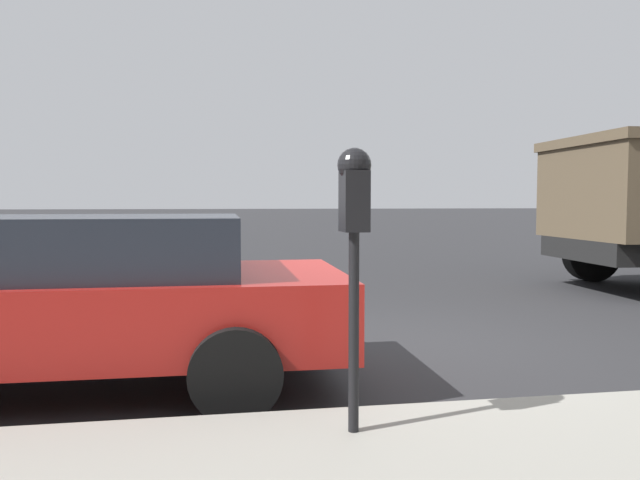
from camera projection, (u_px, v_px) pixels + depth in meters
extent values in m
plane|color=#2B2B2D|center=(388.00, 348.00, 6.31)|extent=(220.00, 220.00, 0.00)
cylinder|color=black|center=(354.00, 332.00, 3.53)|extent=(0.06, 0.06, 1.14)
cube|color=black|center=(354.00, 201.00, 3.48)|extent=(0.20, 0.14, 0.34)
sphere|color=black|center=(354.00, 165.00, 3.47)|extent=(0.19, 0.19, 0.19)
cube|color=#19389E|center=(350.00, 209.00, 3.59)|extent=(0.01, 0.11, 0.12)
cube|color=black|center=(350.00, 188.00, 3.58)|extent=(0.01, 0.10, 0.08)
cube|color=#B21E19|center=(45.00, 312.00, 4.91)|extent=(1.95, 4.74, 0.59)
cube|color=#232833|center=(69.00, 245.00, 4.91)|extent=(1.70, 2.66, 0.46)
cylinder|color=black|center=(235.00, 373.00, 4.22)|extent=(0.23, 0.64, 0.64)
cylinder|color=black|center=(231.00, 320.00, 6.09)|extent=(0.23, 0.64, 0.64)
cylinder|color=black|center=(592.00, 253.00, 11.57)|extent=(0.33, 1.05, 1.04)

